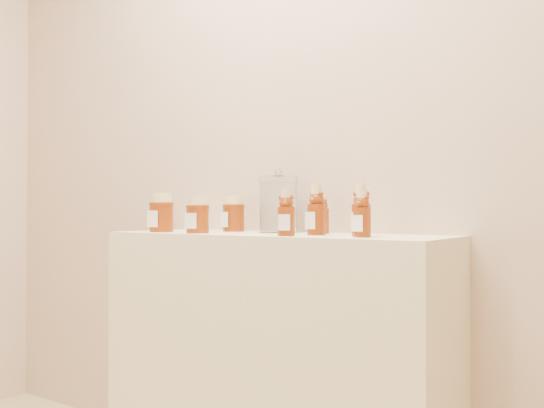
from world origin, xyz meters
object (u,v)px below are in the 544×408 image
Objects in this scene: bear_bottle_back_left at (322,210)px; honey_jar_left at (161,212)px; glass_canister at (278,202)px; display_table at (273,367)px; bear_bottle_front_left at (286,209)px.

honey_jar_left is at bearing -142.73° from bear_bottle_back_left.
honey_jar_left is at bearing -153.97° from glass_canister.
honey_jar_left is (-0.43, -0.10, 0.52)m from display_table.
bear_bottle_front_left is at bearing -70.89° from bear_bottle_back_left.
bear_bottle_front_left is (0.14, -0.13, 0.53)m from display_table.
honey_jar_left is 0.43m from glass_canister.
bear_bottle_back_left is 0.17m from glass_canister.
glass_canister reaches higher than bear_bottle_front_left.
honey_jar_left reaches higher than display_table.
glass_canister is at bearing 109.22° from bear_bottle_front_left.
display_table is at bearing -66.27° from glass_canister.
bear_bottle_front_left is 0.28m from glass_canister.
honey_jar_left is (-0.57, 0.03, -0.01)m from bear_bottle_front_left.
honey_jar_left is (-0.56, -0.21, -0.01)m from bear_bottle_back_left.
bear_bottle_front_left is at bearing -43.72° from display_table.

